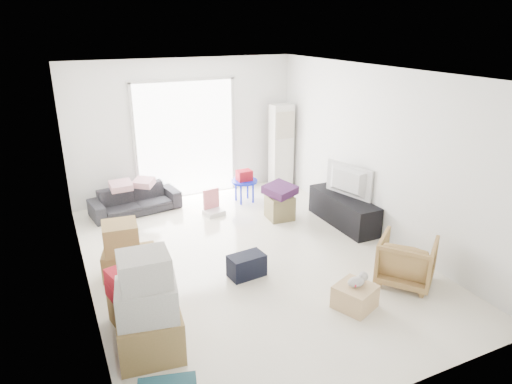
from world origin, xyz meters
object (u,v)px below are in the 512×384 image
object	(u,v)px
ac_tower	(281,146)
ottoman	(280,207)
armchair	(407,258)
sofa	(135,196)
television	(344,193)
tv_console	(343,210)
wood_crate	(355,297)
kids_table	(244,179)

from	to	relation	value
ac_tower	ottoman	size ratio (longest dim) A/B	4.05
armchair	sofa	bearing A→B (deg)	-2.99
television	ottoman	world-z (taller)	television
armchair	ottoman	bearing A→B (deg)	-26.60
tv_console	sofa	bearing A→B (deg)	146.87
wood_crate	television	bearing A→B (deg)	58.02
tv_console	ottoman	distance (m)	1.12
ottoman	wood_crate	xyz separation A→B (m)	(-0.44, -2.81, -0.07)
armchair	ottoman	distance (m)	2.67
ottoman	kids_table	size ratio (longest dim) A/B	0.67
tv_console	armchair	size ratio (longest dim) A/B	2.12
ac_tower	tv_console	xyz separation A→B (m)	(0.05, -2.22, -0.62)
sofa	wood_crate	size ratio (longest dim) A/B	3.66
ac_tower	wood_crate	world-z (taller)	ac_tower
television	armchair	distance (m)	1.99
ac_tower	kids_table	xyz separation A→B (m)	(-1.08, -0.53, -0.42)
ac_tower	television	xyz separation A→B (m)	(0.05, -2.22, -0.31)
sofa	television	bearing A→B (deg)	-41.24
ac_tower	television	size ratio (longest dim) A/B	1.84
tv_console	television	size ratio (longest dim) A/B	1.59
sofa	kids_table	distance (m)	2.07
sofa	ac_tower	bearing A→B (deg)	-5.36
television	ottoman	bearing A→B (deg)	38.17
ottoman	tv_console	bearing A→B (deg)	-37.08
armchair	kids_table	size ratio (longest dim) A/B	1.11
sofa	armchair	bearing A→B (deg)	-63.22
tv_console	armchair	bearing A→B (deg)	-100.69
armchair	kids_table	distance (m)	3.72
tv_console	kids_table	xyz separation A→B (m)	(-1.13, 1.69, 0.21)
ottoman	wood_crate	bearing A→B (deg)	-98.99
ottoman	armchair	bearing A→B (deg)	-78.71
ottoman	kids_table	distance (m)	1.07
armchair	wood_crate	bearing A→B (deg)	63.32
sofa	armchair	world-z (taller)	armchair
tv_console	kids_table	size ratio (longest dim) A/B	2.36
sofa	ottoman	size ratio (longest dim) A/B	3.71
television	ac_tower	bearing A→B (deg)	-13.47
tv_console	armchair	world-z (taller)	armchair
armchair	kids_table	xyz separation A→B (m)	(-0.76, 3.64, 0.10)
wood_crate	sofa	bearing A→B (deg)	113.54
kids_table	armchair	bearing A→B (deg)	-78.14
ottoman	kids_table	world-z (taller)	kids_table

